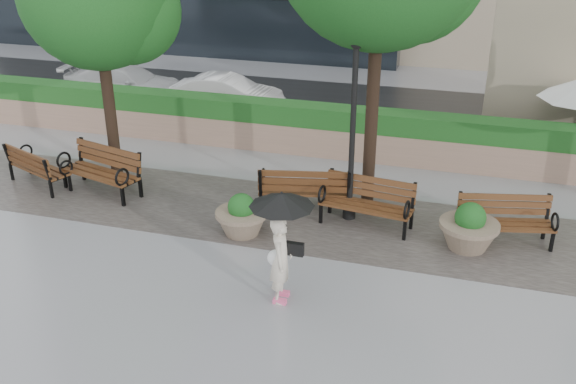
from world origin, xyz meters
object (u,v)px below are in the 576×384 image
(bench_3, at_px, (366,213))
(planter_right, at_px, (469,231))
(lamppost, at_px, (352,144))
(car_left, at_px, (126,83))
(car_right, at_px, (227,94))
(pedestrian, at_px, (281,237))
(bench_4, at_px, (504,231))
(bench_2, at_px, (305,198))
(bench_1, at_px, (102,180))
(bench_0, at_px, (39,175))
(planter_left, at_px, (242,219))

(bench_3, xyz_separation_m, planter_right, (2.13, -0.37, 0.08))
(lamppost, xyz_separation_m, car_left, (-9.31, 6.74, -1.11))
(car_right, bearing_deg, car_left, 85.08)
(planter_right, bearing_deg, pedestrian, -137.57)
(lamppost, bearing_deg, bench_4, -4.49)
(bench_2, bearing_deg, bench_1, -7.55)
(bench_0, bearing_deg, bench_2, -154.11)
(bench_1, distance_m, planter_left, 4.06)
(bench_2, height_order, planter_left, bench_2)
(bench_0, xyz_separation_m, bench_4, (10.85, 0.20, 0.01))
(bench_3, relative_size, car_right, 0.56)
(car_left, bearing_deg, bench_2, -134.01)
(planter_left, bearing_deg, pedestrian, -53.64)
(bench_0, height_order, planter_right, planter_right)
(bench_1, xyz_separation_m, car_right, (0.47, 6.92, 0.27))
(planter_right, height_order, car_left, car_left)
(planter_right, distance_m, lamppost, 2.96)
(bench_2, xyz_separation_m, bench_4, (4.27, -0.30, -0.03))
(bench_3, distance_m, planter_left, 2.66)
(bench_1, height_order, car_right, car_right)
(bench_1, xyz_separation_m, bench_2, (4.90, 0.41, -0.00))
(pedestrian, bearing_deg, planter_left, 31.61)
(bench_2, xyz_separation_m, planter_left, (-0.97, -1.43, 0.04))
(lamppost, distance_m, car_left, 11.54)
(lamppost, distance_m, pedestrian, 3.50)
(bench_1, relative_size, planter_left, 1.99)
(bench_1, xyz_separation_m, bench_3, (6.34, 0.09, -0.02))
(bench_0, xyz_separation_m, bench_1, (1.68, 0.09, 0.04))
(bench_1, relative_size, bench_4, 1.10)
(bench_3, bearing_deg, planter_right, -1.94)
(bench_3, height_order, car_left, car_left)
(bench_2, height_order, car_right, car_right)
(bench_0, xyz_separation_m, bench_2, (6.58, 0.50, 0.03))
(car_right, bearing_deg, planter_left, -158.66)
(bench_1, height_order, planter_right, bench_1)
(pedestrian, bearing_deg, bench_0, 62.60)
(bench_2, bearing_deg, bench_4, 163.64)
(lamppost, bearing_deg, pedestrian, -98.17)
(car_left, bearing_deg, bench_1, -159.60)
(bench_0, height_order, bench_4, bench_4)
(bench_0, xyz_separation_m, planter_left, (5.61, -0.93, 0.07))
(car_left, relative_size, pedestrian, 2.12)
(bench_4, relative_size, planter_right, 1.66)
(bench_0, xyz_separation_m, pedestrian, (7.12, -2.97, 0.94))
(bench_0, distance_m, lamppost, 7.76)
(bench_1, bearing_deg, lamppost, 18.87)
(planter_right, bearing_deg, bench_0, 178.95)
(bench_3, xyz_separation_m, lamppost, (-0.42, 0.28, 1.43))
(planter_left, height_order, car_left, car_left)
(bench_1, distance_m, bench_4, 9.17)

